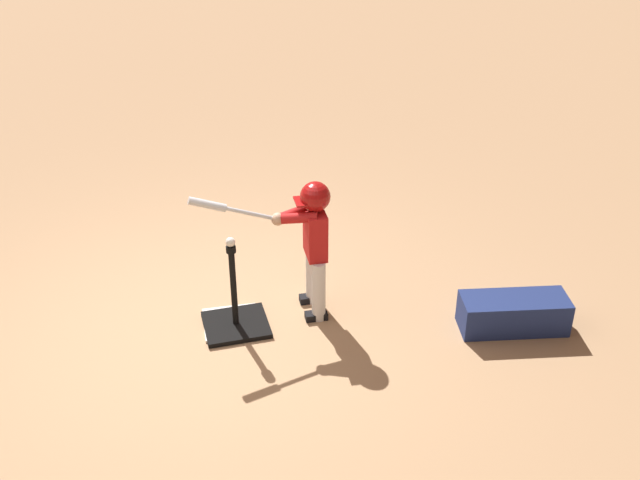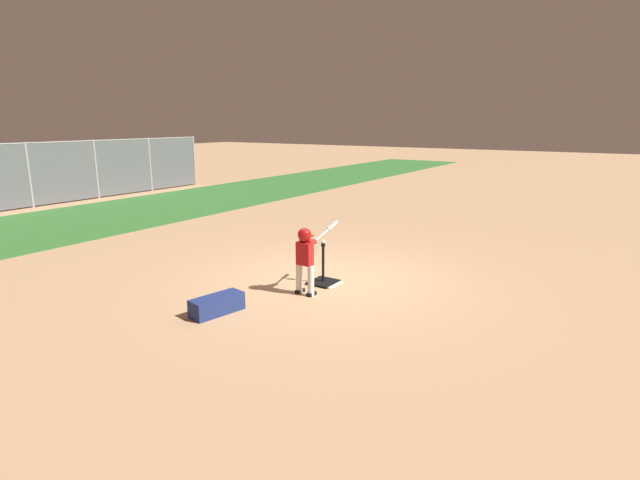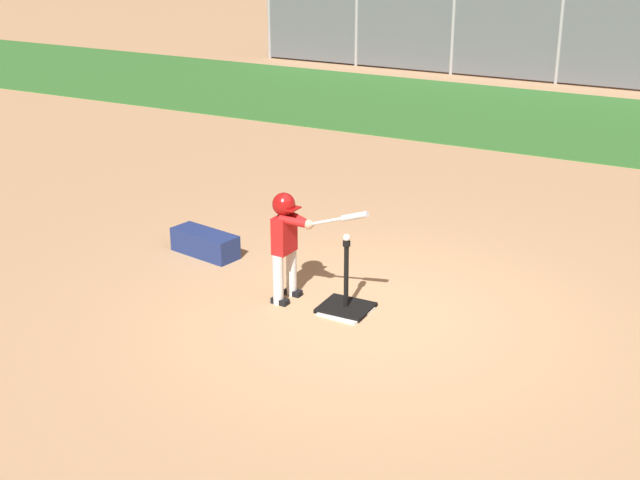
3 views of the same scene
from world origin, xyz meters
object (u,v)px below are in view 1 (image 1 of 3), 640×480
(batting_tee, at_px, (236,318))
(baseball, at_px, (230,242))
(batter_child, at_px, (310,232))
(equipment_bag, at_px, (513,313))

(batting_tee, relative_size, baseball, 10.08)
(batter_child, bearing_deg, baseball, 5.84)
(batter_child, relative_size, equipment_bag, 1.38)
(batter_child, xyz_separation_m, equipment_bag, (-1.48, 0.65, -0.60))
(batting_tee, height_order, batter_child, batter_child)
(batter_child, distance_m, baseball, 0.64)
(batting_tee, bearing_deg, equipment_bag, 164.55)
(batting_tee, height_order, baseball, baseball)
(equipment_bag, bearing_deg, batter_child, -12.57)
(batting_tee, relative_size, batter_child, 0.64)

